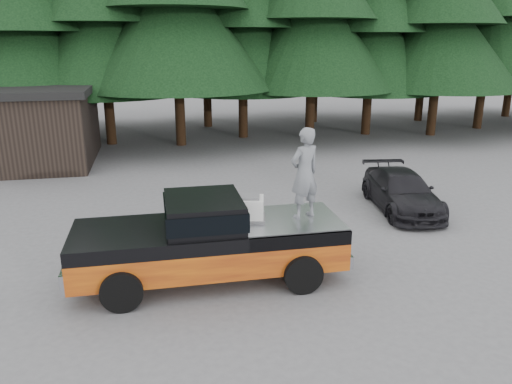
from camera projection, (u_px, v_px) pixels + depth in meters
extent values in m
plane|color=#535456|center=(260.00, 260.00, 12.15)|extent=(120.00, 120.00, 0.00)
cube|color=black|center=(204.00, 211.00, 10.68)|extent=(1.66, 1.90, 0.59)
cube|color=silver|center=(247.00, 209.00, 10.98)|extent=(0.81, 0.72, 0.48)
imported|color=slate|center=(305.00, 173.00, 10.92)|extent=(0.87, 0.73, 2.03)
imported|color=black|center=(402.00, 191.00, 15.63)|extent=(2.19, 4.31, 1.20)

